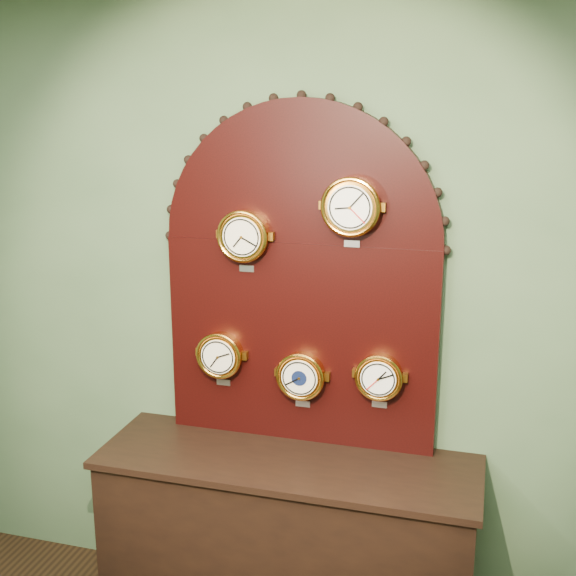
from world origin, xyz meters
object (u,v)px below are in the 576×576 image
(display_board, at_px, (301,266))
(arabic_clock, at_px, (351,207))
(roman_clock, at_px, (244,236))
(hygrometer, at_px, (220,355))
(tide_clock, at_px, (379,377))
(barometer, at_px, (301,376))
(shop_counter, at_px, (287,547))

(display_board, height_order, arabic_clock, display_board)
(roman_clock, distance_m, arabic_clock, 0.48)
(hygrometer, bearing_deg, tide_clock, 0.02)
(display_board, relative_size, barometer, 5.71)
(hygrometer, relative_size, tide_clock, 1.03)
(roman_clock, relative_size, barometer, 1.03)
(display_board, distance_m, roman_clock, 0.28)
(shop_counter, distance_m, hygrometer, 0.90)
(shop_counter, xyz_separation_m, barometer, (0.02, 0.15, 0.75))
(hygrometer, bearing_deg, barometer, -0.04)
(shop_counter, distance_m, barometer, 0.77)
(tide_clock, bearing_deg, hygrometer, -179.98)
(shop_counter, bearing_deg, tide_clock, 23.00)
(shop_counter, bearing_deg, roman_clock, 146.61)
(arabic_clock, bearing_deg, roman_clock, 179.94)
(tide_clock, bearing_deg, roman_clock, -179.95)
(arabic_clock, bearing_deg, shop_counter, -146.03)
(arabic_clock, height_order, barometer, arabic_clock)
(shop_counter, distance_m, display_board, 1.25)
(display_board, distance_m, arabic_clock, 0.36)
(display_board, xyz_separation_m, barometer, (0.02, -0.07, -0.47))
(arabic_clock, bearing_deg, tide_clock, 0.42)
(shop_counter, relative_size, barometer, 5.97)
(hygrometer, bearing_deg, shop_counter, -23.56)
(hygrometer, height_order, barometer, hygrometer)
(arabic_clock, relative_size, barometer, 1.10)
(arabic_clock, distance_m, hygrometer, 0.90)
(display_board, height_order, roman_clock, display_board)
(roman_clock, height_order, barometer, roman_clock)
(shop_counter, relative_size, roman_clock, 5.79)
(display_board, bearing_deg, barometer, -72.19)
(arabic_clock, xyz_separation_m, barometer, (-0.21, 0.00, -0.75))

